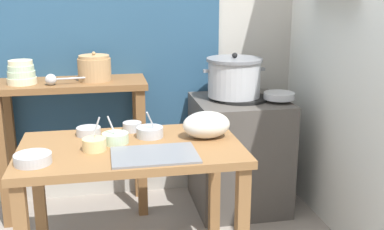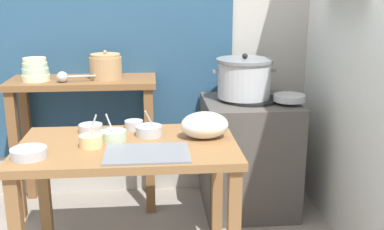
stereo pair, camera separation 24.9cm
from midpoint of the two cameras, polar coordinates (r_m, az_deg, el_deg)
name	(u,v)px [view 2 (the right image)]	position (r m, az deg, el deg)	size (l,w,h in m)	color
wall_back	(130,14)	(3.32, -5.49, 12.19)	(4.40, 0.12, 2.60)	#B2ADA3
wall_right	(370,22)	(2.75, 23.47, 10.37)	(0.30, 3.20, 2.60)	silver
prep_table	(129,164)	(2.39, -4.82, -6.05)	(1.10, 0.66, 0.72)	olive
back_shelf_table	(84,111)	(3.17, -10.85, 0.40)	(0.96, 0.40, 0.90)	brown
stove_block	(248,155)	(3.21, 9.13, -4.85)	(0.60, 0.61, 0.78)	#4C4742
steamer_pot	(244,78)	(3.08, 8.73, 4.47)	(0.42, 0.37, 0.29)	#B7BABF
clay_pot	(106,67)	(3.10, -8.25, 5.87)	(0.21, 0.21, 0.19)	tan
bowl_stack_enamel	(35,70)	(3.12, -16.48, 5.26)	(0.18, 0.18, 0.15)	beige
ladle	(64,77)	(3.03, -13.14, 4.54)	(0.27, 0.07, 0.07)	#B7BABF
serving_tray	(147,153)	(2.20, -2.29, -4.77)	(0.40, 0.28, 0.01)	slate
plastic_bag	(205,125)	(2.41, 4.51, -1.29)	(0.25, 0.17, 0.14)	silver
wide_pan	(289,98)	(3.06, 14.11, 2.03)	(0.20, 0.20, 0.04)	#B7BABF
prep_bowl_0	(91,140)	(2.32, -9.27, -3.14)	(0.12, 0.12, 0.16)	#E5C684
prep_bowl_1	(149,130)	(2.46, -2.40, -1.91)	(0.14, 0.14, 0.15)	#B7BABF
prep_bowl_2	(29,153)	(2.24, -16.37, -4.48)	(0.17, 0.17, 0.05)	#B7BABF
prep_bowl_3	(113,135)	(2.40, -6.67, -2.50)	(0.13, 0.13, 0.14)	#B7D1AD
prep_bowl_4	(91,128)	(2.56, -9.60, -1.59)	(0.13, 0.13, 0.04)	#B7BABF
prep_bowl_5	(134,125)	(2.58, -4.39, -1.21)	(0.10, 0.10, 0.05)	#B7BABF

